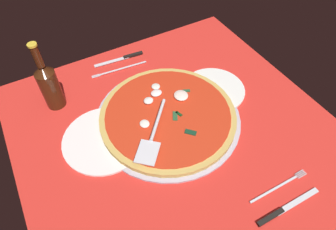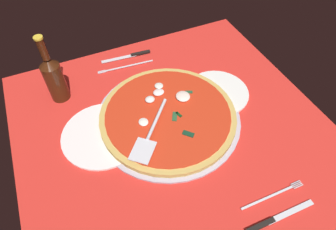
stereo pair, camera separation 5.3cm
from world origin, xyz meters
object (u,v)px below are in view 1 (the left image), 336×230
at_px(pizza, 168,115).
at_px(place_setting_far, 122,64).
at_px(dinner_plate_left, 104,139).
at_px(pizza_server, 153,134).
at_px(place_setting_near, 281,199).
at_px(dinner_plate_right, 214,90).
at_px(beer_bottle, 49,85).

relative_size(pizza, place_setting_far, 1.95).
distance_m(dinner_plate_left, place_setting_far, 0.35).
distance_m(pizza_server, place_setting_far, 0.38).
height_order(pizza, place_setting_far, pizza).
relative_size(dinner_plate_left, place_setting_near, 1.18).
bearing_deg(pizza_server, pizza, 168.35).
bearing_deg(dinner_plate_right, place_setting_near, -100.59).
height_order(pizza, place_setting_near, pizza).
relative_size(dinner_plate_left, pizza, 0.58).
bearing_deg(pizza, place_setting_near, -72.25).
relative_size(dinner_plate_left, dinner_plate_right, 1.16).
bearing_deg(dinner_plate_right, place_setting_far, 128.32).
height_order(dinner_plate_right, place_setting_far, place_setting_far).
height_order(pizza_server, place_setting_near, pizza_server).
relative_size(dinner_plate_left, place_setting_far, 1.13).
relative_size(pizza_server, place_setting_near, 0.95).
height_order(dinner_plate_left, pizza, pizza).
relative_size(place_setting_near, place_setting_far, 0.95).
relative_size(dinner_plate_left, pizza_server, 1.25).
bearing_deg(pizza, pizza_server, -143.70).
bearing_deg(pizza_server, dinner_plate_right, 150.27).
relative_size(dinner_plate_right, place_setting_far, 0.97).
xyz_separation_m(pizza_server, place_setting_near, (0.20, -0.32, -0.04)).
height_order(dinner_plate_right, pizza, pizza).
distance_m(place_setting_near, beer_bottle, 0.75).
xyz_separation_m(pizza_server, place_setting_far, (0.06, 0.37, -0.04)).
distance_m(dinner_plate_right, pizza_server, 0.30).
relative_size(pizza_server, place_setting_far, 0.90).
xyz_separation_m(dinner_plate_left, pizza_server, (0.13, -0.08, 0.04)).
bearing_deg(pizza, dinner_plate_right, 9.26).
height_order(pizza_server, beer_bottle, beer_bottle).
bearing_deg(place_setting_near, pizza, 108.93).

